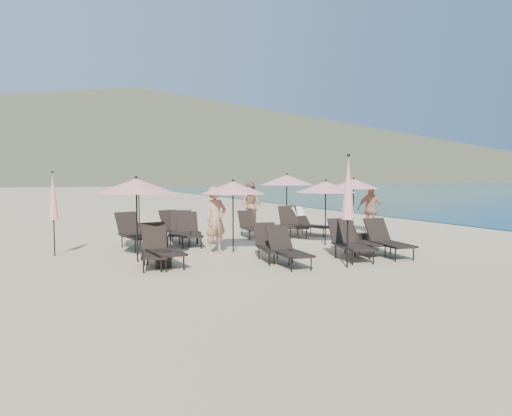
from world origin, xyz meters
name	(u,v)px	position (x,y,z in m)	size (l,w,h in m)	color
ground	(313,258)	(0.00, 0.00, 0.00)	(800.00, 800.00, 0.00)	#D6BA8C
volcanic_headland	(153,135)	(71.37, 302.62, 26.49)	(690.00, 690.00, 55.00)	brown
lounger_0	(155,249)	(-4.08, 0.54, 0.42)	(0.96, 1.66, 0.90)	black
lounger_1	(161,247)	(-3.88, 0.65, 0.46)	(0.74, 1.75, 0.99)	black
lounger_2	(271,244)	(-1.18, 0.12, 0.43)	(0.90, 1.68, 0.92)	black
lounger_3	(350,241)	(0.75, -0.59, 0.47)	(1.04, 1.85, 1.01)	black
lounger_4	(358,239)	(1.42, -0.08, 0.44)	(0.71, 1.67, 0.95)	black
lounger_5	(388,240)	(1.94, -0.66, 0.46)	(0.88, 1.77, 0.97)	black
lounger_6	(134,232)	(-3.88, 3.80, 0.48)	(0.93, 1.88, 1.04)	black
lounger_7	(189,230)	(-2.23, 3.61, 0.47)	(1.01, 1.83, 0.99)	black
lounger_8	(181,229)	(-2.38, 4.03, 0.47)	(1.20, 1.89, 1.02)	black
lounger_9	(250,225)	(0.31, 4.57, 0.42)	(0.82, 1.62, 0.89)	black
lounger_10	(292,223)	(1.75, 4.16, 0.48)	(1.13, 1.92, 1.04)	black
lounger_11	(310,222)	(2.55, 4.28, 0.48)	(1.06, 1.69, 0.99)	black
lounger_12	(178,228)	(-2.31, 4.52, 0.47)	(0.97, 1.83, 1.00)	black
lounger_13	(287,248)	(-1.16, -0.72, 0.43)	(0.72, 1.63, 0.92)	black
umbrella_open_0	(136,186)	(-4.30, 1.41, 1.92)	(2.01, 2.01, 2.17)	black
umbrella_open_1	(233,188)	(-1.51, 1.82, 1.82)	(1.92, 1.92, 2.06)	black
umbrella_open_2	(326,187)	(1.60, 1.82, 1.81)	(1.90, 1.90, 2.05)	black
umbrella_open_3	(139,186)	(-3.25, 5.94, 1.79)	(1.88, 1.88, 2.03)	black
umbrella_open_4	(287,180)	(2.10, 5.19, 1.98)	(2.08, 2.08, 2.24)	black
umbrella_open_5	(354,184)	(4.28, 4.02, 1.84)	(1.93, 1.93, 2.08)	black
umbrella_closed_0	(348,189)	(-0.01, -1.54, 1.87)	(0.31, 0.31, 2.69)	black
umbrella_closed_1	(53,197)	(-6.13, 3.25, 1.60)	(0.27, 0.27, 2.30)	black
side_table_0	(163,259)	(-3.90, 0.40, 0.20)	(0.40, 0.40, 0.41)	black
side_table_1	(362,241)	(2.07, 0.62, 0.24)	(0.44, 0.44, 0.48)	black
beachgoer_a	(216,220)	(-2.05, 1.78, 0.94)	(0.68, 0.45, 1.87)	tan
beachgoer_b	(251,205)	(1.57, 7.20, 0.94)	(0.91, 0.71, 1.88)	#99644F
beachgoer_c	(371,209)	(4.92, 3.77, 0.89)	(1.05, 0.44, 1.78)	tan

